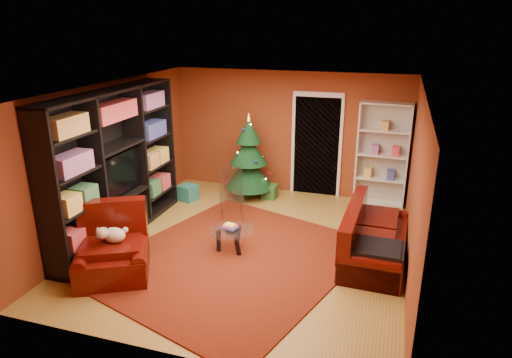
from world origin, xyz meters
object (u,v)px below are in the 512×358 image
(gift_box_red, at_px, (231,185))
(coffee_table, at_px, (231,240))
(sofa, at_px, (376,233))
(white_bookshelf, at_px, (382,155))
(acrylic_chair, at_px, (231,196))
(gift_box_green, at_px, (270,191))
(christmas_tree, at_px, (249,157))
(armchair, at_px, (112,250))
(rug, at_px, (232,259))
(gift_box_teal, at_px, (188,193))
(dog, at_px, (114,235))
(media_unit, at_px, (115,166))

(gift_box_red, distance_m, coffee_table, 2.85)
(sofa, bearing_deg, white_bookshelf, 3.68)
(acrylic_chair, bearing_deg, gift_box_green, 48.93)
(white_bookshelf, bearing_deg, acrylic_chair, -145.59)
(christmas_tree, xyz_separation_m, white_bookshelf, (2.65, 0.42, 0.15))
(armchair, relative_size, coffee_table, 1.46)
(armchair, bearing_deg, coffee_table, 14.14)
(gift_box_red, bearing_deg, acrylic_chair, -69.20)
(rug, relative_size, gift_box_teal, 11.68)
(rug, height_order, gift_box_red, gift_box_red)
(gift_box_green, bearing_deg, armchair, -109.91)
(gift_box_teal, bearing_deg, dog, -84.63)
(coffee_table, bearing_deg, gift_box_green, 91.03)
(christmas_tree, distance_m, coffee_table, 2.55)
(white_bookshelf, bearing_deg, armchair, -128.33)
(christmas_tree, relative_size, white_bookshelf, 0.85)
(media_unit, relative_size, coffee_table, 4.40)
(gift_box_teal, bearing_deg, sofa, -19.47)
(coffee_table, bearing_deg, acrylic_chair, 109.98)
(gift_box_teal, distance_m, acrylic_chair, 1.37)
(coffee_table, bearing_deg, sofa, 11.68)
(gift_box_green, distance_m, white_bookshelf, 2.41)
(rug, relative_size, media_unit, 1.17)
(gift_box_red, relative_size, acrylic_chair, 0.26)
(gift_box_green, distance_m, coffee_table, 2.46)
(white_bookshelf, bearing_deg, christmas_tree, -168.21)
(dog, bearing_deg, gift_box_red, 56.93)
(christmas_tree, relative_size, gift_box_green, 6.28)
(rug, xyz_separation_m, acrylic_chair, (-0.56, 1.50, 0.44))
(rug, xyz_separation_m, gift_box_red, (-1.11, 2.94, 0.11))
(gift_box_green, distance_m, gift_box_red, 0.97)
(rug, relative_size, coffee_table, 5.14)
(rug, xyz_separation_m, christmas_tree, (-0.61, 2.69, 0.87))
(white_bookshelf, height_order, armchair, white_bookshelf)
(christmas_tree, bearing_deg, gift_box_green, 6.87)
(media_unit, xyz_separation_m, sofa, (4.29, 0.44, -0.83))
(coffee_table, xyz_separation_m, acrylic_chair, (-0.44, 1.22, 0.25))
(coffee_table, bearing_deg, dog, -139.44)
(dog, relative_size, acrylic_chair, 0.45)
(rug, height_order, media_unit, media_unit)
(gift_box_green, relative_size, dog, 0.73)
(media_unit, height_order, gift_box_teal, media_unit)
(rug, bearing_deg, white_bookshelf, 56.63)
(christmas_tree, bearing_deg, armchair, -103.77)
(white_bookshelf, bearing_deg, media_unit, -143.59)
(media_unit, height_order, gift_box_green, media_unit)
(dog, height_order, acrylic_chair, acrylic_chair)
(media_unit, height_order, sofa, media_unit)
(christmas_tree, bearing_deg, coffee_table, -78.49)
(dog, xyz_separation_m, sofa, (3.59, 1.63, -0.21))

